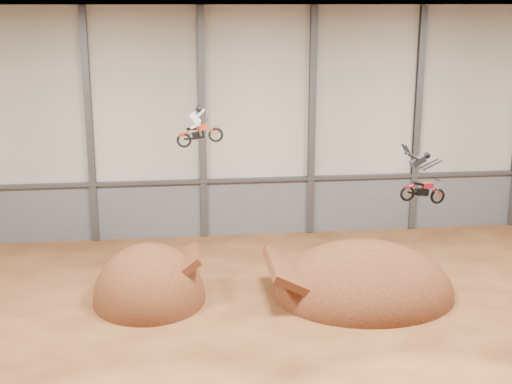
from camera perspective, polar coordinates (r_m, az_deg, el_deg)
The scene contains 13 objects.
floor at distance 31.40m, azimuth 3.42°, elevation -11.88°, with size 40.00×40.00×0.00m, color #532C16.
back_wall at distance 43.44m, azimuth 0.10°, elevation 5.50°, with size 40.00×0.10×14.00m, color beige.
ceiling at distance 28.00m, azimuth 3.88°, elevation 14.60°, with size 40.00×40.00×0.00m, color black.
lower_band_back at distance 44.51m, azimuth 0.11°, elevation -1.20°, with size 39.80×0.18×3.50m, color slate.
steel_rail at distance 43.90m, azimuth 0.14°, elevation 1.00°, with size 39.80×0.35×0.20m, color #47494F.
steel_column_1 at distance 43.22m, azimuth -13.20°, elevation 5.06°, with size 0.40×0.36×13.90m, color #47494F.
steel_column_2 at distance 42.98m, azimuth -4.31°, elevation 5.36°, with size 0.40×0.36×13.90m, color #47494F.
steel_column_3 at distance 43.76m, azimuth 4.49°, elevation 5.53°, with size 0.40×0.36×13.90m, color #47494F.
steel_column_4 at distance 45.52m, azimuth 12.79°, elevation 5.57°, with size 0.40×0.36×13.90m, color #47494F.
takeoff_ramp at distance 35.83m, azimuth -8.50°, elevation -8.48°, with size 5.50×6.35×5.50m, color #3F1D0F.
landing_ramp at distance 36.43m, azimuth 8.57°, elevation -8.07°, with size 9.03×7.99×5.21m, color #3F1D0F.
fmx_rider_a at distance 34.00m, azimuth -4.43°, elevation 5.47°, with size 2.23×0.85×2.02m, color red, non-canonical shape.
fmx_rider_b at distance 32.61m, azimuth 13.19°, elevation 1.36°, with size 2.99×0.86×2.57m, color red, non-canonical shape.
Camera 1 is at (-5.10, -27.53, 14.20)m, focal length 50.00 mm.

